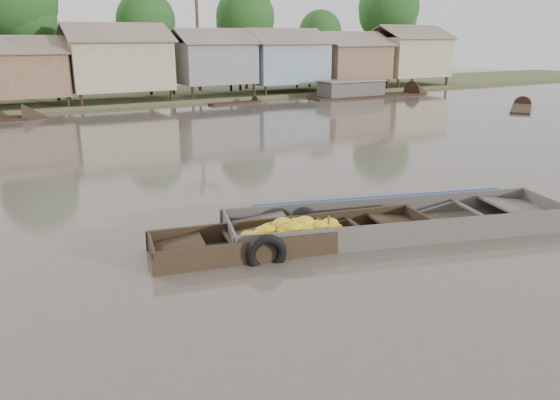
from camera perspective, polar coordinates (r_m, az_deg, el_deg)
ground at (r=12.23m, az=5.61°, el=-4.88°), size 120.00×120.00×0.00m
riverbank at (r=42.27m, az=-16.77°, el=14.13°), size 120.00×12.47×10.22m
banana_boat at (r=12.15m, az=1.20°, el=-3.90°), size 6.59×2.77×0.91m
viewer_boat at (r=13.51m, az=12.31°, el=-2.71°), size 8.66×4.40×0.67m
distant_boats at (r=39.06m, az=0.91°, el=10.44°), size 46.67×15.99×1.38m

